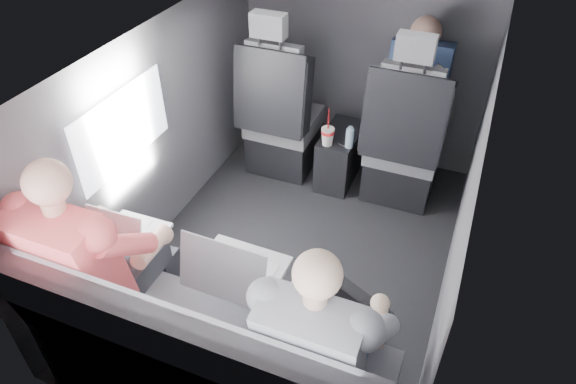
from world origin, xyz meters
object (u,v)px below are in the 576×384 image
at_px(front_seat_left, 281,123).
at_px(water_bottle, 350,138).
at_px(passenger_rear_left, 97,261).
at_px(passenger_rear_right, 322,340).
at_px(center_console, 340,156).
at_px(laptop_white, 128,231).
at_px(laptop_silver, 235,268).
at_px(laptop_black, 348,309).
at_px(passenger_front_right, 417,86).
at_px(soda_cup, 328,136).
at_px(rear_bench, 209,364).
at_px(front_seat_right, 403,149).

bearing_deg(front_seat_left, water_bottle, -11.55).
height_order(front_seat_left, passenger_rear_left, front_seat_left).
bearing_deg(passenger_rear_right, center_console, 104.79).
bearing_deg(laptop_white, laptop_silver, -2.51).
relative_size(passenger_rear_left, passenger_rear_right, 1.06).
relative_size(front_seat_left, laptop_black, 3.27).
xyz_separation_m(front_seat_left, laptop_silver, (0.45, -1.61, 0.24)).
relative_size(passenger_rear_right, passenger_front_right, 1.51).
bearing_deg(soda_cup, front_seat_left, 160.73).
xyz_separation_m(water_bottle, laptop_black, (0.44, -1.52, 0.16)).
bearing_deg(front_seat_left, laptop_silver, -74.24).
distance_m(soda_cup, laptop_black, 1.61).
distance_m(rear_bench, passenger_front_right, 2.25).
xyz_separation_m(laptop_silver, passenger_rear_left, (-0.60, -0.20, 0.00)).
distance_m(front_seat_right, center_console, 0.49).
distance_m(front_seat_left, laptop_silver, 1.69).
xyz_separation_m(passenger_rear_left, passenger_rear_right, (1.09, 0.00, -0.03)).
bearing_deg(passenger_front_right, passenger_rear_left, -116.62).
distance_m(laptop_white, laptop_black, 1.13).
bearing_deg(water_bottle, front_seat_left, 168.45).
xyz_separation_m(rear_bench, soda_cup, (-0.05, 1.76, 0.16)).
height_order(center_console, passenger_rear_right, passenger_rear_right).
bearing_deg(soda_cup, passenger_rear_left, -108.32).
distance_m(laptop_silver, passenger_rear_right, 0.52).
bearing_deg(passenger_rear_left, laptop_silver, 18.37).
xyz_separation_m(laptop_white, laptop_silver, (0.60, -0.03, 0.01)).
relative_size(front_seat_right, passenger_rear_left, 1.01).
bearing_deg(front_seat_right, soda_cup, -164.14).
bearing_deg(rear_bench, laptop_silver, 89.31).
bearing_deg(front_seat_left, passenger_front_right, 16.21).
height_order(passenger_rear_left, passenger_front_right, passenger_rear_left).
height_order(laptop_silver, passenger_front_right, passenger_front_right).
height_order(front_seat_left, front_seat_right, same).
bearing_deg(front_seat_right, laptop_white, -123.44).
bearing_deg(center_console, front_seat_right, -5.07).
relative_size(rear_bench, soda_cup, 5.77).
height_order(water_bottle, passenger_rear_left, passenger_rear_left).
bearing_deg(laptop_silver, laptop_black, -2.56).
xyz_separation_m(water_bottle, passenger_rear_right, (0.39, -1.69, 0.14)).
bearing_deg(soda_cup, center_console, 75.60).
bearing_deg(passenger_rear_left, front_seat_right, 59.89).
relative_size(soda_cup, passenger_rear_right, 0.23).
bearing_deg(front_seat_left, passenger_rear_right, -62.57).
height_order(laptop_white, laptop_silver, laptop_silver).
xyz_separation_m(laptop_silver, laptop_black, (0.54, -0.02, -0.01)).
relative_size(center_console, laptop_silver, 1.18).
bearing_deg(water_bottle, center_console, 123.28).
xyz_separation_m(laptop_white, passenger_rear_left, (-0.00, -0.23, 0.01)).
height_order(soda_cup, laptop_black, laptop_black).
bearing_deg(center_console, laptop_silver, -89.88).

